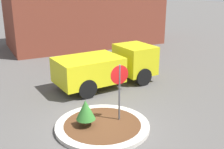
{
  "coord_description": "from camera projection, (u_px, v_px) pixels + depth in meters",
  "views": [
    {
      "loc": [
        -3.96,
        -8.6,
        5.25
      ],
      "look_at": [
        1.45,
        2.05,
        1.31
      ],
      "focal_mm": 45.0,
      "sensor_mm": 36.0,
      "label": 1
    }
  ],
  "objects": [
    {
      "name": "island_shrub",
      "position": [
        86.0,
        110.0,
        10.27
      ],
      "size": [
        0.72,
        0.72,
        1.02
      ],
      "color": "brown",
      "rests_on": "traffic_island"
    },
    {
      "name": "stop_sign",
      "position": [
        119.0,
        83.0,
        10.48
      ],
      "size": [
        0.73,
        0.07,
        2.37
      ],
      "color": "#4C4C51",
      "rests_on": "ground_plane"
    },
    {
      "name": "ground_plane",
      "position": [
        102.0,
        128.0,
        10.63
      ],
      "size": [
        120.0,
        120.0,
        0.0
      ],
      "primitive_type": "plane",
      "color": "#514F4C"
    },
    {
      "name": "storefront_building",
      "position": [
        85.0,
        3.0,
        23.88
      ],
      "size": [
        12.72,
        6.07,
        7.06
      ],
      "color": "brown",
      "rests_on": "ground_plane"
    },
    {
      "name": "traffic_island",
      "position": [
        102.0,
        126.0,
        10.61
      ],
      "size": [
        3.57,
        3.57,
        0.16
      ],
      "color": "#BCB7AD",
      "rests_on": "ground_plane"
    },
    {
      "name": "utility_truck",
      "position": [
        107.0,
        66.0,
        14.67
      ],
      "size": [
        5.53,
        2.63,
        1.96
      ],
      "rotation": [
        0.0,
        0.0,
        0.08
      ],
      "color": "gold",
      "rests_on": "ground_plane"
    }
  ]
}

